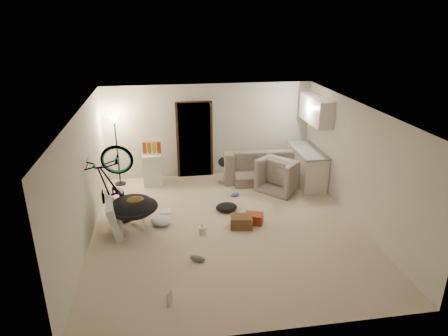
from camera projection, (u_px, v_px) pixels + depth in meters
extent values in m
cube|color=beige|center=(227.00, 227.00, 8.37)|extent=(5.50, 6.00, 0.02)
cube|color=white|center=(227.00, 109.00, 7.46)|extent=(5.50, 6.00, 0.02)
cube|color=silver|center=(209.00, 131.00, 10.69)|extent=(5.50, 0.02, 2.50)
cube|color=silver|center=(265.00, 257.00, 5.14)|extent=(5.50, 0.02, 2.50)
cube|color=silver|center=(83.00, 180.00, 7.52)|extent=(0.02, 6.00, 2.50)
cube|color=silver|center=(358.00, 164.00, 8.31)|extent=(0.02, 6.00, 2.50)
cube|color=black|center=(195.00, 140.00, 10.68)|extent=(0.85, 0.10, 2.04)
cube|color=#351F12|center=(195.00, 140.00, 10.65)|extent=(0.97, 0.04, 2.10)
cylinder|color=black|center=(121.00, 184.00, 10.46)|extent=(0.28, 0.28, 0.03)
cylinder|color=black|center=(118.00, 154.00, 10.16)|extent=(0.04, 0.04, 1.70)
cone|color=#FFE0A5|center=(114.00, 120.00, 9.84)|extent=(0.24, 0.24, 0.18)
cube|color=silver|center=(307.00, 167.00, 10.40)|extent=(0.60, 1.50, 0.88)
cube|color=gray|center=(308.00, 150.00, 10.24)|extent=(0.64, 1.54, 0.04)
cube|color=silver|center=(316.00, 110.00, 9.87)|extent=(0.38, 1.40, 0.65)
imported|color=#394139|center=(263.00, 168.00, 10.71)|extent=(2.20, 0.96, 0.63)
imported|color=#394139|center=(283.00, 177.00, 10.11)|extent=(1.27, 1.28, 0.63)
imported|color=black|center=(114.00, 205.00, 8.22)|extent=(1.91, 0.92, 1.08)
imported|color=#A73519|center=(168.00, 307.00, 6.06)|extent=(0.29, 0.26, 0.02)
cube|color=white|center=(153.00, 169.00, 10.35)|extent=(0.49, 0.49, 0.82)
cube|color=#A73519|center=(145.00, 148.00, 10.11)|extent=(0.10, 0.07, 0.30)
cube|color=#B96417|center=(149.00, 148.00, 10.13)|extent=(0.11, 0.08, 0.30)
cube|color=gold|center=(154.00, 147.00, 10.15)|extent=(0.10, 0.07, 0.30)
cube|color=#A73519|center=(159.00, 147.00, 10.16)|extent=(0.11, 0.08, 0.30)
cylinder|color=silver|center=(134.00, 220.00, 8.17)|extent=(0.68, 0.68, 0.48)
ellipsoid|color=black|center=(132.00, 207.00, 8.07)|extent=(0.95, 0.95, 0.40)
torus|color=black|center=(132.00, 207.00, 8.07)|extent=(1.03, 1.03, 0.07)
ellipsoid|color=#543B1C|center=(134.00, 202.00, 8.01)|extent=(0.61, 0.58, 0.22)
ellipsoid|color=black|center=(228.00, 162.00, 10.49)|extent=(0.58, 0.48, 0.28)
cube|color=silver|center=(114.00, 215.00, 8.09)|extent=(0.43, 1.14, 0.74)
cube|color=brown|center=(241.00, 222.00, 8.31)|extent=(0.50, 0.39, 0.26)
cube|color=#A73519|center=(254.00, 218.00, 8.48)|extent=(0.45, 0.39, 0.22)
cylinder|color=white|center=(202.00, 230.00, 8.08)|extent=(0.17, 0.17, 0.17)
cone|color=white|center=(202.00, 225.00, 8.03)|extent=(0.09, 0.09, 0.07)
cube|color=#BBB6AC|center=(252.00, 215.00, 8.85)|extent=(0.77, 0.73, 0.01)
cube|color=#3141B1|center=(242.00, 218.00, 8.70)|extent=(0.40, 0.41, 0.03)
cube|color=silver|center=(166.00, 211.00, 9.02)|extent=(0.22, 0.28, 0.03)
ellipsoid|color=#3141B1|center=(235.00, 195.00, 9.74)|extent=(0.26, 0.18, 0.09)
ellipsoid|color=slate|center=(222.00, 182.00, 10.46)|extent=(0.26, 0.28, 0.10)
ellipsoid|color=slate|center=(198.00, 258.00, 7.19)|extent=(0.32, 0.26, 0.11)
ellipsoid|color=black|center=(226.00, 207.00, 9.04)|extent=(0.58, 0.52, 0.16)
ellipsoid|color=silver|center=(161.00, 221.00, 8.47)|extent=(0.61, 0.62, 0.14)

